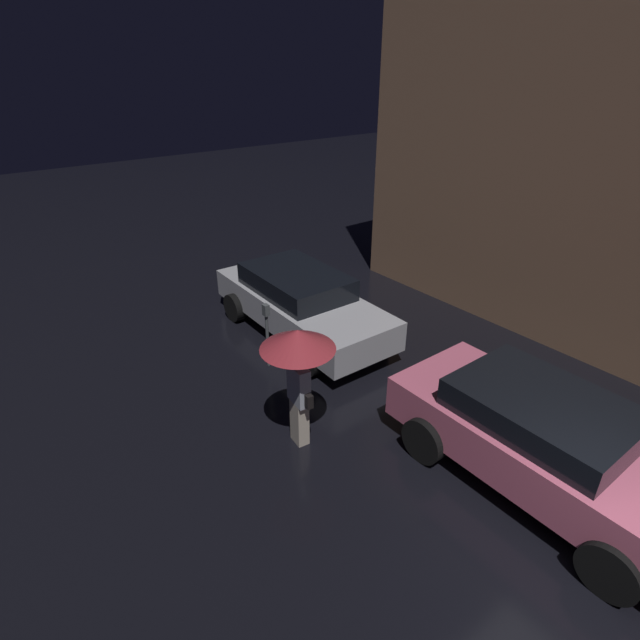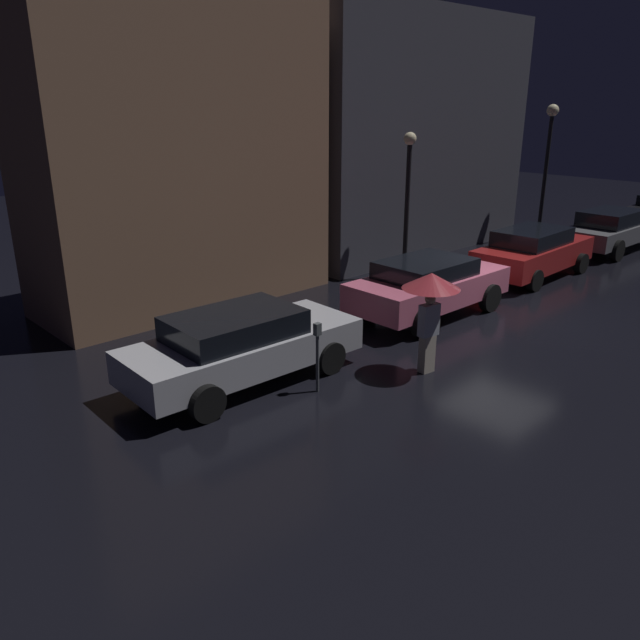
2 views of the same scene
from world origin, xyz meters
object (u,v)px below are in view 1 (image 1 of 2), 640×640
(parked_car_silver, at_px, (300,301))
(pedestrian_with_umbrella, at_px, (298,353))
(parking_meter, at_px, (267,329))
(parked_car_pink, at_px, (545,440))

(parked_car_silver, relative_size, pedestrian_with_umbrella, 2.30)
(parked_car_silver, xyz_separation_m, pedestrian_with_umbrella, (2.86, -2.10, 0.88))
(pedestrian_with_umbrella, bearing_deg, parked_car_silver, 150.66)
(pedestrian_with_umbrella, distance_m, parking_meter, 2.43)
(parked_car_pink, distance_m, pedestrian_with_umbrella, 3.57)
(parked_car_pink, relative_size, pedestrian_with_umbrella, 2.18)
(parked_car_silver, relative_size, parking_meter, 3.48)
(parked_car_pink, distance_m, parking_meter, 5.07)
(parked_car_silver, distance_m, parked_car_pink, 5.61)
(parked_car_pink, bearing_deg, parking_meter, -164.53)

